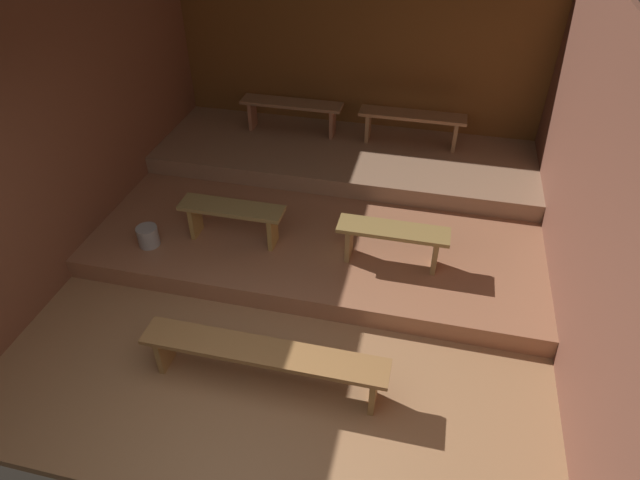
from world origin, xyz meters
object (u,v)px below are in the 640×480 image
bench_floor_center (264,356)px  bench_lower_right (393,237)px  bench_middle_left (292,109)px  bench_middle_right (412,121)px  bench_lower_left (232,215)px  pail_lower (148,236)px

bench_floor_center → bench_lower_right: 1.85m
bench_lower_right → bench_middle_left: size_ratio=0.81×
bench_floor_center → bench_middle_left: 3.98m
bench_floor_center → bench_middle_right: bearing=78.1°
bench_floor_center → bench_middle_left: size_ratio=1.52×
bench_lower_left → bench_middle_right: (1.68, 2.25, 0.23)m
bench_middle_left → pail_lower: size_ratio=6.10×
bench_middle_right → pail_lower: bench_middle_right is taller
bench_middle_left → bench_floor_center: bearing=-78.0°
bench_lower_right → pail_lower: size_ratio=4.97×
bench_lower_left → bench_lower_right: bearing=0.0°
pail_lower → bench_middle_right: bearing=45.0°
bench_middle_right → bench_floor_center: bearing=-101.9°
bench_lower_right → bench_middle_left: bearing=126.8°
bench_lower_left → bench_lower_right: 1.73m
bench_lower_left → pail_lower: size_ratio=4.97×
bench_lower_right → bench_middle_right: 2.26m
bench_lower_right → pail_lower: bearing=-173.3°
bench_floor_center → pail_lower: pail_lower is taller
bench_floor_center → bench_lower_right: size_ratio=1.87×
bench_middle_right → bench_middle_left: bearing=180.0°
bench_lower_right → bench_middle_left: bench_middle_left is taller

